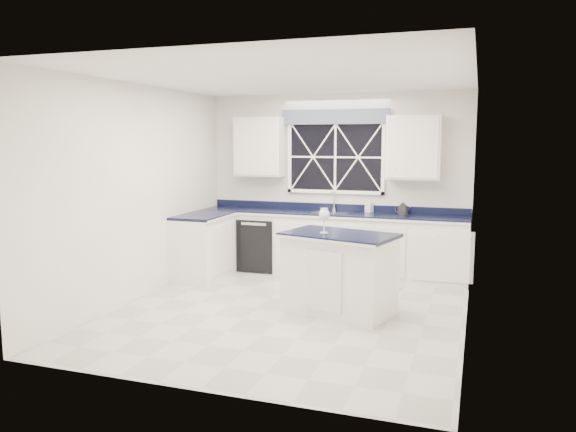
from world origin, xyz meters
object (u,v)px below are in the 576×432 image
(dishwasher, at_px, (262,243))
(island, at_px, (339,273))
(faucet, at_px, (334,200))
(soap_bottle, at_px, (369,205))
(wine_glass, at_px, (324,216))
(kettle, at_px, (403,209))

(dishwasher, xyz_separation_m, island, (1.67, -1.79, 0.06))
(dishwasher, bearing_deg, island, -47.00)
(faucet, height_order, soap_bottle, faucet)
(faucet, height_order, wine_glass, faucet)
(kettle, bearing_deg, faucet, -167.48)
(wine_glass, bearing_deg, dishwasher, 129.32)
(island, height_order, kettle, kettle)
(faucet, bearing_deg, kettle, -4.07)
(faucet, bearing_deg, island, -74.00)
(soap_bottle, bearing_deg, dishwasher, -172.34)
(island, distance_m, soap_bottle, 2.09)
(dishwasher, relative_size, island, 0.58)
(dishwasher, bearing_deg, wine_glass, -50.68)
(kettle, bearing_deg, dishwasher, -160.20)
(faucet, distance_m, soap_bottle, 0.54)
(island, relative_size, soap_bottle, 6.61)
(faucet, xyz_separation_m, wine_glass, (0.39, -2.02, 0.04))
(faucet, distance_m, island, 2.16)
(island, relative_size, wine_glass, 4.88)
(soap_bottle, bearing_deg, island, -89.07)
(dishwasher, height_order, wine_glass, wine_glass)
(faucet, relative_size, kettle, 1.24)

